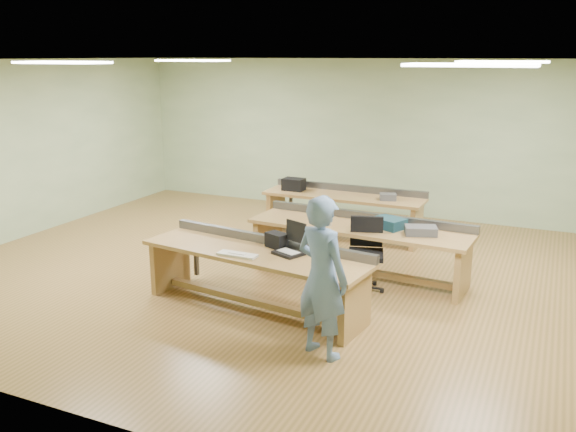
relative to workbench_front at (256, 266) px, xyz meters
The scene contains 22 objects.
floor 1.39m from the workbench_front, 93.87° to the left, with size 10.00×10.00×0.00m, color olive.
ceiling 2.75m from the workbench_front, 93.87° to the left, with size 10.00×10.00×0.00m, color silver.
wall_back 5.35m from the workbench_front, 90.93° to the left, with size 10.00×0.04×3.00m, color #A3B78B.
wall_front 2.89m from the workbench_front, 91.80° to the right, with size 10.00×0.04×3.00m, color #A3B78B.
wall_left 5.33m from the workbench_front, 166.01° to the left, with size 0.04×8.00×3.00m, color #A3B78B.
fluor_panels 2.73m from the workbench_front, 93.87° to the left, with size 6.20×3.50×0.03m.
workbench_front is the anchor object (origin of this frame).
workbench_mid 1.81m from the workbench_front, 63.24° to the left, with size 3.18×1.04×0.86m.
workbench_back 3.38m from the workbench_front, 90.53° to the left, with size 2.76×0.75×0.86m.
person 1.46m from the workbench_front, 34.25° to the right, with size 0.63×0.41×1.73m, color slate.
laptop_base 0.48m from the workbench_front, ahead, with size 0.33×0.27×0.04m, color black.
laptop_screen 0.67m from the workbench_front, 17.80° to the left, with size 0.33×0.02×0.26m, color black.
keyboard 0.35m from the workbench_front, 112.67° to the right, with size 0.49×0.16×0.03m, color beige.
trackball_mouse 1.08m from the workbench_front, 11.04° to the right, with size 0.12×0.14×0.06m, color white.
camera_bag 0.41m from the workbench_front, 51.76° to the left, with size 0.27×0.17×0.19m, color black.
task_chair 1.58m from the workbench_front, 48.25° to the left, with size 0.65×0.65×0.97m.
parts_bin_teal 2.07m from the workbench_front, 53.58° to the left, with size 0.41×0.31×0.14m, color #133340.
parts_bin_grey 2.28m from the workbench_front, 41.99° to the left, with size 0.41×0.26×0.11m, color #3C3C3F.
mug 1.81m from the workbench_front, 55.73° to the left, with size 0.12×0.12×0.09m, color #3C3C3F.
drinks_can 1.53m from the workbench_front, 73.61° to the left, with size 0.06×0.06×0.11m, color white.
storage_box_back 3.49m from the workbench_front, 105.97° to the left, with size 0.37×0.26×0.21m, color black.
tray_back 3.38m from the workbench_front, 76.96° to the left, with size 0.27×0.19×0.11m, color #3C3C3F.
Camera 1 is at (3.35, -7.55, 3.06)m, focal length 38.00 mm.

